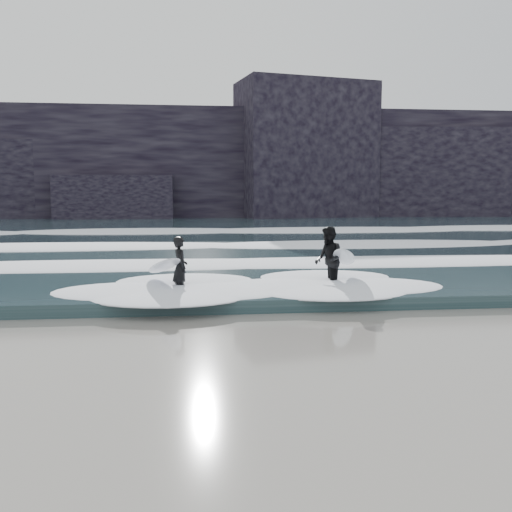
# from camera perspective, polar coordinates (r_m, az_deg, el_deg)

# --- Properties ---
(ground) EXTENTS (120.00, 120.00, 0.00)m
(ground) POSITION_cam_1_polar(r_m,az_deg,el_deg) (9.40, 2.72, -9.74)
(ground) COLOR olive
(ground) RESTS_ON ground
(sea) EXTENTS (90.00, 52.00, 0.30)m
(sea) POSITION_cam_1_polar(r_m,az_deg,el_deg) (38.01, -4.27, 2.72)
(sea) COLOR #243A3F
(sea) RESTS_ON ground
(headland) EXTENTS (70.00, 9.00, 10.00)m
(headland) POSITION_cam_1_polar(r_m,az_deg,el_deg) (54.98, -5.01, 8.92)
(headland) COLOR black
(headland) RESTS_ON ground
(foam_near) EXTENTS (60.00, 3.20, 0.20)m
(foam_near) POSITION_cam_1_polar(r_m,az_deg,el_deg) (18.10, -1.82, -0.58)
(foam_near) COLOR white
(foam_near) RESTS_ON sea
(foam_mid) EXTENTS (60.00, 4.00, 0.24)m
(foam_mid) POSITION_cam_1_polar(r_m,az_deg,el_deg) (25.05, -3.12, 1.42)
(foam_mid) COLOR white
(foam_mid) RESTS_ON sea
(foam_far) EXTENTS (60.00, 4.80, 0.30)m
(foam_far) POSITION_cam_1_polar(r_m,az_deg,el_deg) (34.01, -4.02, 2.79)
(foam_far) COLOR white
(foam_far) RESTS_ON sea
(surfer_left) EXTENTS (1.25, 2.28, 1.52)m
(surfer_left) POSITION_cam_1_polar(r_m,az_deg,el_deg) (14.22, -8.14, -1.08)
(surfer_left) COLOR black
(surfer_left) RESTS_ON ground
(surfer_right) EXTENTS (1.33, 2.03, 1.73)m
(surfer_right) POSITION_cam_1_polar(r_m,az_deg,el_deg) (14.88, 7.42, -0.35)
(surfer_right) COLOR black
(surfer_right) RESTS_ON ground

